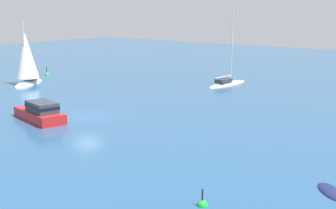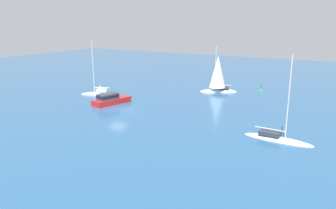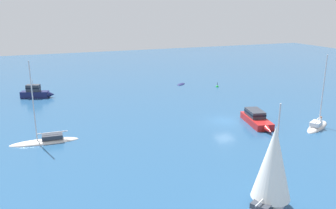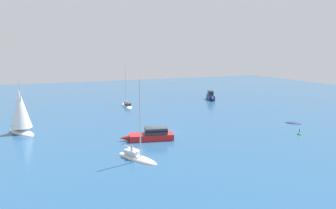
% 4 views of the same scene
% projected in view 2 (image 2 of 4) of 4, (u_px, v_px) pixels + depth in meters
% --- Properties ---
extents(ground_plane, '(160.00, 160.00, 0.00)m').
position_uv_depth(ground_plane, '(117.00, 110.00, 48.17)').
color(ground_plane, navy).
extents(ketch, '(4.23, 5.92, 9.62)m').
position_uv_depth(ketch, '(98.00, 93.00, 58.29)').
color(ketch, silver).
rests_on(ketch, ground).
extents(yacht, '(2.08, 7.54, 9.68)m').
position_uv_depth(yacht, '(277.00, 139.00, 36.08)').
color(yacht, silver).
rests_on(yacht, ground).
extents(ketch_1, '(4.89, 6.67, 8.67)m').
position_uv_depth(ketch_1, '(218.00, 76.00, 59.78)').
color(ketch_1, white).
rests_on(ketch_1, ground).
extents(cabin_cruiser, '(7.59, 3.44, 1.71)m').
position_uv_depth(cabin_cruiser, '(111.00, 99.00, 51.66)').
color(cabin_cruiser, '#B21E1E').
rests_on(cabin_cruiser, ground).
extents(channel_buoy, '(0.70, 0.70, 1.47)m').
position_uv_depth(channel_buoy, '(261.00, 91.00, 61.21)').
color(channel_buoy, green).
rests_on(channel_buoy, ground).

